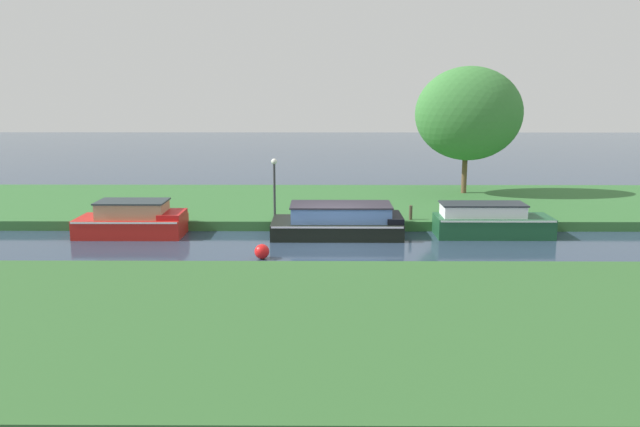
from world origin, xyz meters
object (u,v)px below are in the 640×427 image
object	(u,v)px
forest_barge	(490,222)
mooring_post_near	(329,213)
black_narrowboat	(339,222)
red_cruiser	(133,221)
lamp_post	(274,179)
channel_buoy	(262,251)
mooring_post_far	(411,213)
willow_tree_left	(469,114)

from	to	relation	value
forest_barge	mooring_post_near	size ratio (longest dim) A/B	8.59
black_narrowboat	red_cruiser	world-z (taller)	red_cruiser
lamp_post	channel_buoy	world-z (taller)	lamp_post
mooring_post_far	mooring_post_near	bearing A→B (deg)	180.00
black_narrowboat	channel_buoy	bearing A→B (deg)	-128.24
black_narrowboat	red_cruiser	bearing A→B (deg)	-180.00
red_cruiser	mooring_post_far	bearing A→B (deg)	6.41
red_cruiser	mooring_post_near	bearing A→B (deg)	9.16
channel_buoy	red_cruiser	bearing A→B (deg)	147.45
forest_barge	black_narrowboat	distance (m)	5.95
channel_buoy	willow_tree_left	bearing A→B (deg)	49.96
mooring_post_far	willow_tree_left	bearing A→B (deg)	60.39
red_cruiser	mooring_post_far	distance (m)	11.22
black_narrowboat	mooring_post_far	world-z (taller)	black_narrowboat
lamp_post	channel_buoy	xyz separation A→B (m)	(-0.04, -5.37, -1.73)
forest_barge	lamp_post	distance (m)	8.97
red_cruiser	channel_buoy	bearing A→B (deg)	-32.55
mooring_post_near	mooring_post_far	distance (m)	3.38
forest_barge	mooring_post_near	xyz separation A→B (m)	(-6.35, 1.25, 0.08)
forest_barge	red_cruiser	world-z (taller)	red_cruiser
channel_buoy	black_narrowboat	bearing A→B (deg)	51.76
forest_barge	willow_tree_left	bearing A→B (deg)	84.88
willow_tree_left	lamp_post	world-z (taller)	willow_tree_left
forest_barge	lamp_post	xyz separation A→B (m)	(-8.65, 1.90, 1.40)
willow_tree_left	mooring_post_far	xyz separation A→B (m)	(-3.66, -6.44, -3.78)
forest_barge	channel_buoy	world-z (taller)	forest_barge
black_narrowboat	mooring_post_far	distance (m)	3.24
willow_tree_left	mooring_post_near	distance (m)	10.27
willow_tree_left	mooring_post_near	world-z (taller)	willow_tree_left
black_narrowboat	lamp_post	bearing A→B (deg)	144.75
red_cruiser	lamp_post	xyz separation A→B (m)	(5.47, 1.90, 1.38)
forest_barge	mooring_post_far	world-z (taller)	forest_barge
mooring_post_far	black_narrowboat	bearing A→B (deg)	-157.24
lamp_post	mooring_post_near	xyz separation A→B (m)	(2.30, -0.65, -1.32)
forest_barge	lamp_post	size ratio (longest dim) A/B	1.83
lamp_post	channel_buoy	size ratio (longest dim) A/B	4.81
forest_barge	willow_tree_left	distance (m)	8.65
black_narrowboat	lamp_post	xyz separation A→B (m)	(-2.69, 1.90, 1.42)
willow_tree_left	mooring_post_near	bearing A→B (deg)	-137.56
black_narrowboat	lamp_post	distance (m)	3.59
red_cruiser	willow_tree_left	xyz separation A→B (m)	(14.81, 7.69, 3.88)
forest_barge	willow_tree_left	size ratio (longest dim) A/B	0.70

